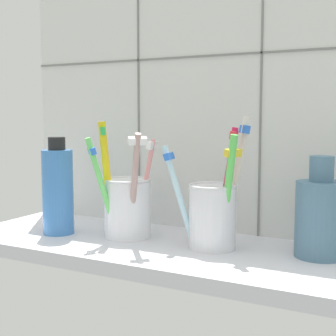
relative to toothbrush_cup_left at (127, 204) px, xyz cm
name	(u,v)px	position (x,y,z in cm)	size (l,w,h in cm)	color
counter_slab	(164,251)	(6.97, -1.04, -6.13)	(64.00, 22.00, 2.00)	silver
tile_wall_back	(199,103)	(6.97, 10.96, 15.38)	(64.00, 2.20, 45.00)	silver
toothbrush_cup_left	(127,204)	(0.00, 0.00, 0.00)	(9.80, 9.67, 17.65)	white
toothbrush_cup_right	(214,211)	(14.11, 0.35, 0.18)	(11.65, 8.15, 18.39)	white
ceramic_vase	(320,216)	(28.08, 2.71, 0.34)	(6.41, 6.41, 13.29)	slate
soap_bottle	(58,190)	(-10.84, -2.92, 1.79)	(4.83, 4.83, 15.18)	#407ECD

